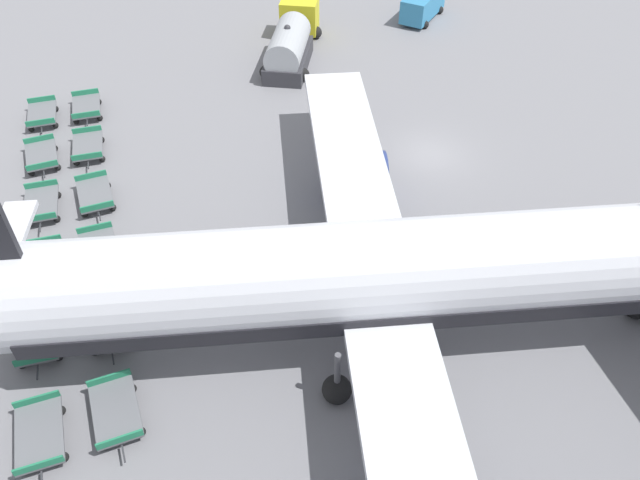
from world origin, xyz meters
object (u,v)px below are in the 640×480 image
at_px(baggage_dolly_row_mid_a_col_b, 88,147).
at_px(baggage_dolly_row_mid_a_col_c, 95,195).
at_px(baggage_dolly_row_near_col_d, 43,264).
at_px(baggage_dolly_row_mid_a_col_d, 98,251).
at_px(airplane, 400,274).
at_px(baggage_dolly_row_near_col_a, 42,114).
at_px(baggage_dolly_row_near_col_f, 40,435).
at_px(baggage_dolly_row_mid_a_col_e, 108,324).
at_px(fuel_tanker_primary, 291,42).
at_px(baggage_dolly_row_near_col_e, 39,337).
at_px(service_van, 423,5).
at_px(baggage_dolly_row_mid_a_col_a, 87,107).
at_px(baggage_dolly_row_near_col_c, 41,205).
at_px(baggage_dolly_row_near_col_b, 42,156).
at_px(baggage_dolly_row_mid_a_col_f, 116,412).

relative_size(baggage_dolly_row_mid_a_col_b, baggage_dolly_row_mid_a_col_c, 0.99).
distance_m(baggage_dolly_row_near_col_d, baggage_dolly_row_mid_a_col_d, 2.47).
distance_m(baggage_dolly_row_near_col_d, baggage_dolly_row_mid_a_col_b, 9.51).
relative_size(airplane, baggage_dolly_row_near_col_a, 10.20).
xyz_separation_m(baggage_dolly_row_near_col_f, baggage_dolly_row_mid_a_col_e, (-4.80, 2.12, 0.00)).
xyz_separation_m(fuel_tanker_primary, baggage_dolly_row_near_col_e, (23.01, -14.14, -0.83)).
height_order(baggage_dolly_row_near_col_f, baggage_dolly_row_mid_a_col_b, same).
height_order(service_van, baggage_dolly_row_mid_a_col_a, service_van).
distance_m(baggage_dolly_row_near_col_a, baggage_dolly_row_mid_a_col_c, 9.49).
height_order(baggage_dolly_row_near_col_c, baggage_dolly_row_mid_a_col_b, same).
distance_m(baggage_dolly_row_mid_a_col_d, baggage_dolly_row_mid_a_col_e, 4.73).
distance_m(airplane, service_van, 32.14).
relative_size(baggage_dolly_row_near_col_f, baggage_dolly_row_mid_a_col_b, 1.01).
distance_m(airplane, baggage_dolly_row_near_col_a, 26.26).
height_order(baggage_dolly_row_near_col_b, baggage_dolly_row_mid_a_col_f, same).
relative_size(fuel_tanker_primary, baggage_dolly_row_mid_a_col_b, 2.63).
xyz_separation_m(baggage_dolly_row_near_col_c, baggage_dolly_row_near_col_f, (13.52, 1.67, 0.00)).
bearing_deg(baggage_dolly_row_mid_a_col_b, baggage_dolly_row_mid_a_col_d, 7.35).
distance_m(baggage_dolly_row_near_col_d, baggage_dolly_row_mid_a_col_e, 5.23).
relative_size(baggage_dolly_row_mid_a_col_c, baggage_dolly_row_mid_a_col_e, 1.00).
relative_size(baggage_dolly_row_mid_a_col_d, baggage_dolly_row_mid_a_col_f, 1.00).
xyz_separation_m(service_van, baggage_dolly_row_near_col_f, (32.60, -24.77, -0.63)).
height_order(service_van, baggage_dolly_row_mid_a_col_d, service_van).
bearing_deg(baggage_dolly_row_mid_a_col_b, baggage_dolly_row_near_col_b, -79.77).
relative_size(service_van, baggage_dolly_row_near_col_f, 1.36).
height_order(baggage_dolly_row_mid_a_col_a, baggage_dolly_row_mid_a_col_e, same).
bearing_deg(baggage_dolly_row_mid_a_col_f, airplane, 100.06).
distance_m(airplane, baggage_dolly_row_mid_a_col_c, 17.47).
relative_size(baggage_dolly_row_mid_a_col_a, baggage_dolly_row_mid_a_col_c, 0.99).
distance_m(baggage_dolly_row_near_col_c, baggage_dolly_row_near_col_e, 8.95).
bearing_deg(baggage_dolly_row_mid_a_col_c, baggage_dolly_row_mid_a_col_d, 5.85).
bearing_deg(baggage_dolly_row_mid_a_col_e, baggage_dolly_row_near_col_b, -161.80).
bearing_deg(baggage_dolly_row_mid_a_col_e, baggage_dolly_row_mid_a_col_f, 6.96).
relative_size(baggage_dolly_row_near_col_d, baggage_dolly_row_mid_a_col_f, 0.99).
relative_size(baggage_dolly_row_mid_a_col_b, baggage_dolly_row_mid_a_col_d, 0.99).
bearing_deg(service_van, fuel_tanker_primary, -66.21).
relative_size(baggage_dolly_row_near_col_a, baggage_dolly_row_near_col_f, 0.99).
xyz_separation_m(service_van, baggage_dolly_row_near_col_d, (23.60, -25.77, -0.63)).
height_order(baggage_dolly_row_near_col_b, baggage_dolly_row_mid_a_col_d, same).
bearing_deg(baggage_dolly_row_mid_a_col_c, baggage_dolly_row_near_col_a, -156.74).
bearing_deg(baggage_dolly_row_mid_a_col_c, baggage_dolly_row_mid_a_col_f, 7.12).
xyz_separation_m(baggage_dolly_row_near_col_a, baggage_dolly_row_mid_a_col_a, (-0.36, 2.61, 0.00)).
bearing_deg(fuel_tanker_primary, baggage_dolly_row_mid_a_col_a, -70.84).
bearing_deg(baggage_dolly_row_mid_a_col_c, baggage_dolly_row_near_col_f, -4.05).
height_order(baggage_dolly_row_near_col_f, baggage_dolly_row_mid_a_col_d, same).
relative_size(baggage_dolly_row_near_col_d, baggage_dolly_row_mid_a_col_b, 1.00).
xyz_separation_m(airplane, service_van, (-30.14, 10.88, -2.48)).
relative_size(baggage_dolly_row_near_col_a, baggage_dolly_row_near_col_e, 1.00).
height_order(baggage_dolly_row_near_col_a, baggage_dolly_row_mid_a_col_a, same).
distance_m(fuel_tanker_primary, service_van, 12.29).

